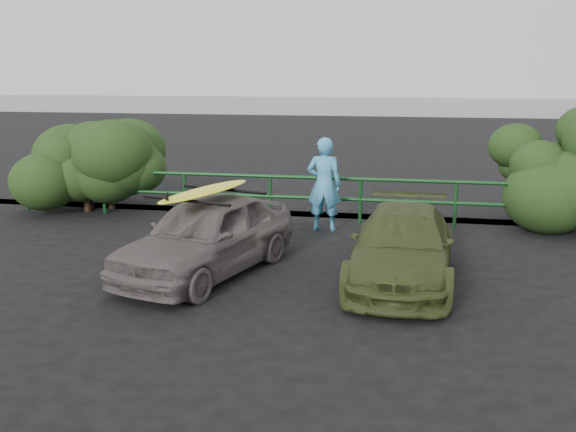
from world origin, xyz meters
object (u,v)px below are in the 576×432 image
guardrail (315,199)px  sedan (207,235)px  surfboard (206,191)px  olive_vehicle (402,246)px  man (324,184)px

guardrail → sedan: sedan is taller
surfboard → sedan: bearing=0.0°
guardrail → olive_vehicle: 4.19m
man → surfboard: 3.63m
sedan → surfboard: surfboard is taller
sedan → man: (1.47, 3.30, 0.33)m
sedan → man: 3.63m
olive_vehicle → surfboard: surfboard is taller
guardrail → sedan: (-1.18, -3.97, 0.13)m
sedan → man: bearing=82.1°
guardrail → man: 0.87m
guardrail → man: (0.29, -0.67, 0.46)m
guardrail → sedan: 4.15m
man → surfboard: man is taller
guardrail → surfboard: (-1.18, -3.97, 0.87)m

